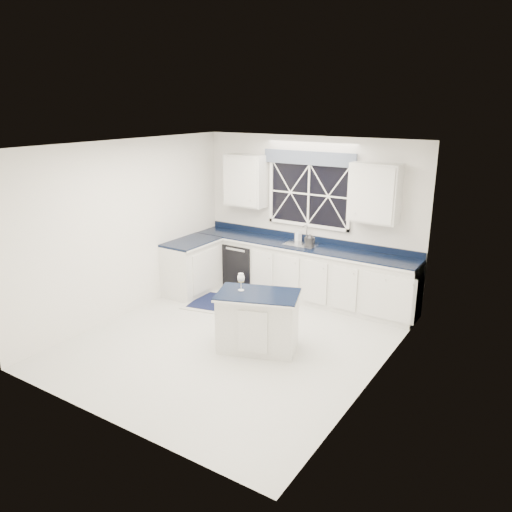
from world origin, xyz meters
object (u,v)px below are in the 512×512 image
Objects in this scene: kettle at (310,240)px; soap_bottle at (298,235)px; wine_glass at (241,279)px; island at (258,321)px; faucet at (306,233)px; dishwasher at (246,264)px.

soap_bottle is (-0.29, 0.15, 0.01)m from kettle.
kettle is 2.06m from wine_glass.
island is at bearing -61.25° from kettle.
soap_bottle is at bearing 177.12° from faucet.
faucet reaches higher than wine_glass.
wine_glass is at bearing 166.46° from island.
island is (1.50, -1.97, -0.01)m from dishwasher.
faucet reaches higher than dishwasher.
wine_glass is 2.22m from soap_bottle.
faucet is at bearing 80.58° from island.
wine_glass reaches higher than dishwasher.
wine_glass is (0.01, -2.05, -0.06)m from kettle.
wine_glass is at bearing -85.97° from faucet.
dishwasher is 1.16m from soap_bottle.
dishwasher is 0.67× the size of island.
faucet is 1.19× the size of kettle.
faucet is at bearing 94.03° from wine_glass.
kettle is (1.24, 0.06, 0.62)m from dishwasher.
kettle is 1.06× the size of wine_glass.
wine_glass is 1.24× the size of soap_bottle.
dishwasher reaches higher than island.
wine_glass is (-0.25, -0.03, 0.56)m from island.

